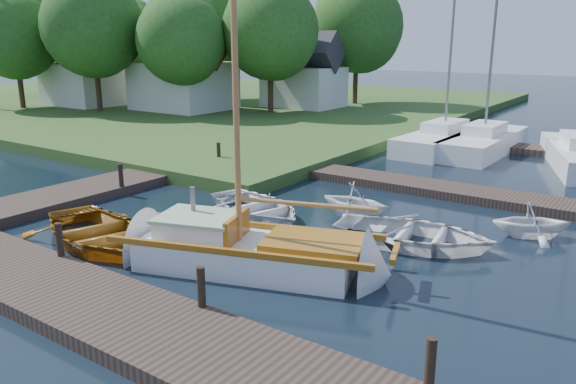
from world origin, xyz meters
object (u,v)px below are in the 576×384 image
Objects in this scene: tender_b at (356,198)px; tree_6 at (44,34)px; tree_3 at (271,29)px; house_b at (86,73)px; mooring_post_1 at (59,240)px; sailboat at (254,255)px; tender_c at (413,230)px; house_c at (304,77)px; mooring_post_5 at (219,152)px; tree_1 at (93,25)px; mooring_post_4 at (121,175)px; tender_d at (533,218)px; marina_boat_1 at (484,141)px; tree_0 at (15,34)px; house_a at (183,73)px; tree_2 at (182,38)px; dinghy at (93,227)px; mooring_post_2 at (201,287)px; marina_boat_0 at (444,138)px; tree_4 at (219,24)px; tree_5 at (131,37)px; tree_7 at (357,25)px; tender_a at (256,204)px; mooring_post_3 at (430,363)px.

tree_6 reaches higher than tender_b.
house_b is at bearing -163.87° from tree_3.
sailboat reaches higher than mooring_post_1.
tender_c is 0.78× the size of house_c.
tree_3 is (-7.00, 13.05, 5.11)m from mooring_post_5.
house_c is 14.54m from tree_1.
mooring_post_4 and mooring_post_5 have the same top height.
tree_1 is at bearing 44.45° from tender_d.
tender_b is at bearing -18.35° from mooring_post_5.
mooring_post_5 is 0.08× the size of marina_boat_1.
mooring_post_5 is at bearing -12.38° from tree_0.
house_a reaches higher than mooring_post_1.
tree_6 is (-41.56, 12.46, 5.10)m from tender_d.
mooring_post_4 is 18.41m from tree_2.
tender_c is 0.47× the size of tree_3.
tree_6 reaches higher than dinghy.
tree_6 is at bearing -174.81° from tree_3.
tree_0 is 6.35m from tree_1.
mooring_post_2 is 0.39× the size of tender_d.
marina_boat_0 is 23.93m from tree_1.
mooring_post_4 is 0.36× the size of tender_b.
marina_boat_1 reaches higher than mooring_post_5.
tree_1 is at bearing 144.67° from mooring_post_4.
house_a is 0.65× the size of tree_4.
tree_6 is (-8.00, 2.05, 2.87)m from house_b.
tree_3 is at bearing 115.51° from mooring_post_1.
mooring_post_5 is 0.10× the size of tree_5.
tree_7 is (12.00, 14.00, 0.11)m from tree_1.
mooring_post_5 is 0.15× the size of house_c.
tender_c is 34.75m from tree_0.
house_c is at bearing 17.16° from tender_d.
tender_a is 4.90m from tender_c.
tree_1 reaches higher than tree_5.
tree_3 is at bearing 77.40° from marina_boat_0.
marina_boat_1 is at bearing 104.24° from mooring_post_3.
tree_5 is (-35.56, 16.46, 4.88)m from tender_d.
tree_5 is at bearing 125.40° from sailboat.
tree_1 reaches higher than house_b.
tender_a is at bearing 77.23° from mooring_post_1.
mooring_post_1 is at bearing -42.86° from tree_5.
dinghy reaches higher than tender_c.
tree_6 reaches higher than tree_0.
dinghy is at bearing -68.15° from house_c.
marina_boat_1 is 18.13m from tree_7.
house_c is at bearing 64.83° from marina_boat_1.
sailboat is 1.16× the size of tree_6.
mooring_post_4 is 0.08× the size of tree_4.
house_a is 6.95m from tree_3.
tender_d is (4.06, 8.59, -0.16)m from mooring_post_2.
tree_4 reaches higher than house_b.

